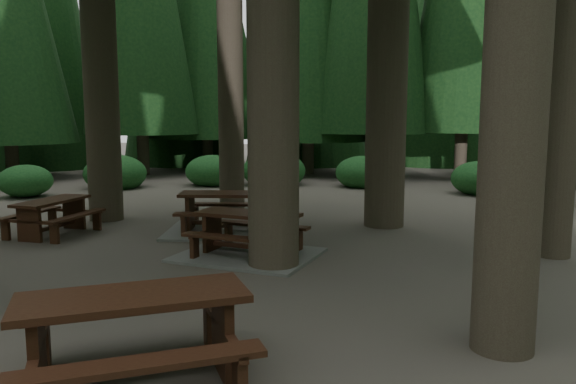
% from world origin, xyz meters
% --- Properties ---
extents(ground, '(80.00, 80.00, 0.00)m').
position_xyz_m(ground, '(0.00, 0.00, 0.00)').
color(ground, '#4E483F').
rests_on(ground, ground).
extents(picnic_table_a, '(2.65, 2.32, 0.80)m').
position_xyz_m(picnic_table_a, '(0.19, 0.78, 0.27)').
color(picnic_table_a, gray).
rests_on(picnic_table_a, ground).
extents(picnic_table_b, '(1.50, 1.82, 0.75)m').
position_xyz_m(picnic_table_b, '(-4.34, 1.64, 0.50)').
color(picnic_table_b, '#33190F').
rests_on(picnic_table_b, ground).
extents(picnic_table_c, '(2.87, 2.52, 0.85)m').
position_xyz_m(picnic_table_c, '(-0.89, 2.76, 0.30)').
color(picnic_table_c, gray).
rests_on(picnic_table_c, ground).
extents(picnic_table_e, '(2.61, 2.48, 0.89)m').
position_xyz_m(picnic_table_e, '(0.57, -4.13, 0.59)').
color(picnic_table_e, '#33190F').
rests_on(picnic_table_e, ground).
extents(shrub_ring, '(23.86, 24.64, 1.49)m').
position_xyz_m(shrub_ring, '(0.70, 0.75, 0.40)').
color(shrub_ring, '#1A4E1F').
rests_on(shrub_ring, ground).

